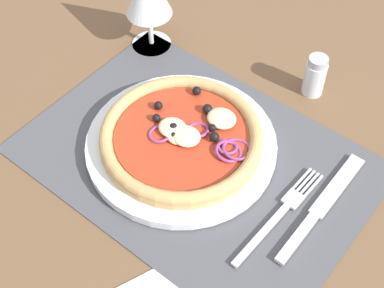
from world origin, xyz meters
The scene contains 7 objects.
ground_plane centered at (0.00, 0.00, -1.20)cm, with size 190.00×140.00×2.40cm, color brown.
placemat centered at (0.00, 0.00, 0.20)cm, with size 45.94×32.27×0.40cm, color #4C4C51.
plate centered at (-2.70, 0.31, 1.09)cm, with size 26.29×26.29×1.37cm, color white.
pizza centered at (-2.62, 0.41, 2.88)cm, with size 22.20×22.20×2.69cm.
fork centered at (13.90, -0.02, 0.62)cm, with size 2.39×18.04×0.44cm.
knife centered at (17.43, 3.81, 0.65)cm, with size 2.07×20.01×0.62cm.
pepper_shaker centered at (5.50, 21.15, 3.25)cm, with size 3.20×3.20×6.70cm.
Camera 1 is at (29.08, -37.35, 61.65)cm, focal length 52.99 mm.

